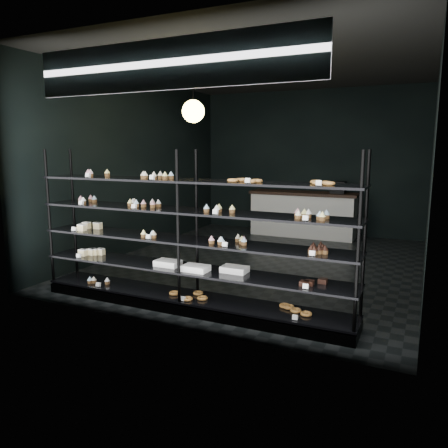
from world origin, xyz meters
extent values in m
cube|color=black|center=(0.00, 0.00, 0.01)|extent=(5.00, 6.00, 0.01)
cube|color=black|center=(0.00, 0.00, 3.20)|extent=(5.00, 6.00, 0.01)
cube|color=black|center=(0.00, 3.00, 1.60)|extent=(5.00, 0.01, 3.20)
cube|color=black|center=(0.00, -3.00, 1.60)|extent=(5.00, 0.01, 3.20)
cube|color=black|center=(-2.50, 0.00, 1.60)|extent=(0.01, 6.00, 3.20)
cube|color=black|center=(2.50, 0.00, 1.60)|extent=(0.01, 6.00, 3.20)
cube|color=black|center=(-0.05, -2.45, 0.06)|extent=(4.00, 0.50, 0.12)
cylinder|color=black|center=(-2.02, -2.67, 0.99)|extent=(0.04, 0.04, 1.85)
cylinder|color=black|center=(-2.02, -2.23, 0.99)|extent=(0.04, 0.04, 1.85)
cylinder|color=black|center=(-0.05, -2.67, 0.99)|extent=(0.04, 0.04, 1.85)
cylinder|color=black|center=(-0.05, -2.23, 0.99)|extent=(0.04, 0.04, 1.85)
cylinder|color=black|center=(1.92, -2.67, 0.99)|extent=(0.04, 0.04, 1.85)
cylinder|color=black|center=(1.92, -2.23, 0.99)|extent=(0.04, 0.04, 1.85)
cube|color=black|center=(-0.05, -2.45, 0.15)|extent=(4.00, 0.50, 0.03)
cube|color=black|center=(-0.05, -2.45, 0.50)|extent=(4.00, 0.50, 0.02)
cube|color=black|center=(-0.05, -2.45, 0.85)|extent=(4.00, 0.50, 0.02)
cube|color=black|center=(-0.05, -2.45, 1.20)|extent=(4.00, 0.50, 0.02)
cube|color=black|center=(-0.05, -2.45, 1.55)|extent=(4.00, 0.50, 0.02)
cube|color=white|center=(-1.34, -2.63, 1.59)|extent=(0.06, 0.04, 0.06)
cube|color=white|center=(-0.44, -2.63, 1.59)|extent=(0.06, 0.04, 0.06)
cube|color=white|center=(0.76, -2.63, 1.59)|extent=(0.05, 0.04, 0.06)
cube|color=white|center=(1.51, -2.63, 1.59)|extent=(0.06, 0.04, 0.06)
cube|color=white|center=(-1.54, -2.63, 1.24)|extent=(0.06, 0.04, 0.06)
cube|color=white|center=(-0.69, -2.63, 1.24)|extent=(0.05, 0.04, 0.06)
cube|color=white|center=(0.37, -2.63, 1.24)|extent=(0.06, 0.04, 0.06)
cube|color=white|center=(1.38, -2.63, 1.24)|extent=(0.06, 0.04, 0.06)
cube|color=white|center=(-1.63, -2.63, 0.89)|extent=(0.06, 0.04, 0.06)
cube|color=white|center=(-0.44, -2.63, 0.89)|extent=(0.06, 0.04, 0.06)
cube|color=white|center=(0.49, -2.63, 0.89)|extent=(0.05, 0.04, 0.06)
cube|color=white|center=(1.43, -2.63, 0.89)|extent=(0.06, 0.04, 0.06)
cube|color=white|center=(-1.56, -2.63, 0.54)|extent=(0.06, 0.04, 0.06)
cube|color=white|center=(1.39, -2.63, 0.54)|extent=(0.06, 0.04, 0.06)
cube|color=white|center=(-1.34, -2.63, 0.19)|extent=(0.06, 0.04, 0.06)
cube|color=white|center=(-0.05, -2.63, 0.19)|extent=(0.05, 0.04, 0.06)
cube|color=white|center=(1.29, -2.63, 0.19)|extent=(0.06, 0.04, 0.06)
cube|color=#0E1C47|center=(0.00, -2.92, 2.75)|extent=(3.20, 0.04, 0.45)
cube|color=white|center=(0.00, -2.94, 2.75)|extent=(3.30, 0.02, 0.50)
cylinder|color=black|center=(-0.71, -1.11, 2.90)|extent=(0.01, 0.01, 0.57)
sphere|color=#FDD858|center=(-0.71, -1.11, 2.45)|extent=(0.33, 0.33, 0.33)
cube|color=beige|center=(0.03, 2.50, 0.46)|extent=(2.24, 0.60, 0.92)
cube|color=black|center=(0.03, 2.50, 0.95)|extent=(2.32, 0.65, 0.06)
cube|color=black|center=(0.76, 2.50, 1.10)|extent=(0.30, 0.30, 0.25)
camera|label=1|loc=(2.47, -6.83, 1.92)|focal=35.00mm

